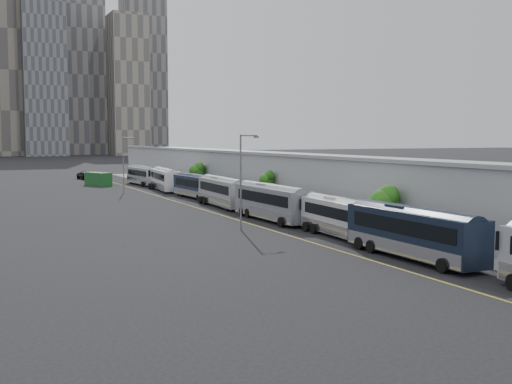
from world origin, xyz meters
TOP-DOWN VIEW (x-y plane):
  - sidewalk at (9.00, 55.00)m, footprint 10.00×170.00m
  - lane_line at (-1.50, 55.00)m, footprint 0.12×160.00m
  - depot at (12.99, 55.00)m, footprint 12.45×160.40m
  - skyline at (-2.90, 324.16)m, footprint 145.00×64.00m
  - bus_1 at (1.63, 21.48)m, footprint 3.03×13.66m
  - bus_2 at (2.44, 32.62)m, footprint 3.19×12.60m
  - bus_3 at (1.72, 45.98)m, footprint 3.06×13.85m
  - bus_4 at (2.08, 61.52)m, footprint 3.35×13.58m
  - bus_5 at (2.77, 74.28)m, footprint 3.24×12.53m
  - bus_6 at (2.40, 89.26)m, footprint 3.87×13.42m
  - bus_7 at (2.34, 104.13)m, footprint 3.19×12.58m
  - tree_1 at (5.39, 30.50)m, footprint 2.82×2.82m
  - tree_2 at (5.93, 56.20)m, footprint 1.75×1.75m
  - tree_3 at (5.47, 81.56)m, footprint 2.44×2.44m
  - street_lamp_near at (-3.99, 41.01)m, footprint 2.04×0.22m
  - street_lamp_far at (-4.72, 88.58)m, footprint 2.04×0.22m
  - shipping_container at (-5.83, 105.74)m, footprint 4.45×6.25m
  - suv at (-4.56, 124.89)m, footprint 3.93×6.72m

SIDE VIEW (x-z plane):
  - lane_line at x=-1.50m, z-range 0.00..0.02m
  - sidewalk at x=9.00m, z-range 0.00..0.12m
  - suv at x=-4.56m, z-range 0.00..1.75m
  - shipping_container at x=-5.83m, z-range 0.00..2.53m
  - bus_5 at x=2.77m, z-range -0.28..3.34m
  - bus_7 at x=2.34m, z-range -0.28..3.36m
  - bus_2 at x=2.44m, z-range -0.29..3.36m
  - bus_6 at x=2.40m, z-range -0.30..3.57m
  - bus_4 at x=2.08m, z-range -0.31..3.63m
  - bus_1 at x=1.63m, z-range -0.31..3.68m
  - bus_3 at x=1.72m, z-range -0.31..3.72m
  - depot at x=12.99m, z-range -0.09..7.11m
  - tree_1 at x=5.39m, z-range 1.05..5.98m
  - tree_2 at x=5.93m, z-range 1.41..6.08m
  - tree_3 at x=5.47m, z-range 1.28..6.31m
  - street_lamp_far at x=-4.72m, z-range 0.69..9.92m
  - street_lamp_near at x=-3.99m, z-range 0.70..10.20m
  - skyline at x=-2.90m, z-range -9.15..110.85m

